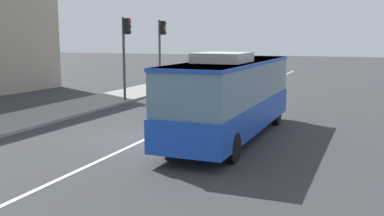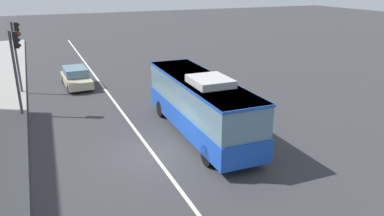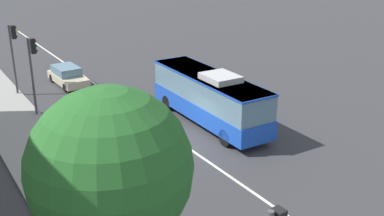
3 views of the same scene
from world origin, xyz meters
TOP-DOWN VIEW (x-y plane):
  - ground_plane at (0.00, 0.00)m, footprint 160.00×160.00m
  - sidewalk_kerb at (0.00, 7.31)m, footprint 80.00×3.54m
  - lane_centre_line at (0.00, 0.00)m, footprint 76.00×0.16m
  - transit_bus at (1.27, -3.09)m, footprint 10.05×2.69m
  - sedan_beige at (13.75, 1.84)m, footprint 4.57×1.98m
  - traffic_light_mid_block at (8.26, 5.64)m, footprint 0.32×0.62m
  - traffic_light_far_corner at (13.38, 5.66)m, footprint 0.33×0.62m
  - street_tree_kerbside_left at (-10.60, 8.36)m, footprint 4.53×4.53m

SIDE VIEW (x-z plane):
  - ground_plane at x=0.00m, z-range 0.00..0.00m
  - lane_centre_line at x=0.00m, z-range 0.00..0.01m
  - sidewalk_kerb at x=0.00m, z-range 0.00..0.14m
  - sedan_beige at x=13.75m, z-range -0.01..1.46m
  - transit_bus at x=1.27m, z-range 0.08..3.54m
  - traffic_light_mid_block at x=8.26m, z-range 0.96..6.16m
  - traffic_light_far_corner at x=13.38m, z-range 0.96..6.16m
  - street_tree_kerbside_left at x=-10.60m, z-range 1.53..9.16m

